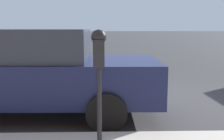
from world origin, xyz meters
TOP-DOWN VIEW (x-y plane):
  - ground_plane at (0.00, 0.00)m, footprint 220.00×220.00m
  - parking_meter at (-2.52, 0.66)m, footprint 0.21×0.19m
  - car_navy at (-0.96, 2.14)m, footprint 2.02×4.98m

SIDE VIEW (x-z plane):
  - ground_plane at x=0.00m, z-range 0.00..0.00m
  - car_navy at x=-0.96m, z-range 0.04..1.63m
  - parking_meter at x=-2.52m, z-range 0.53..1.99m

